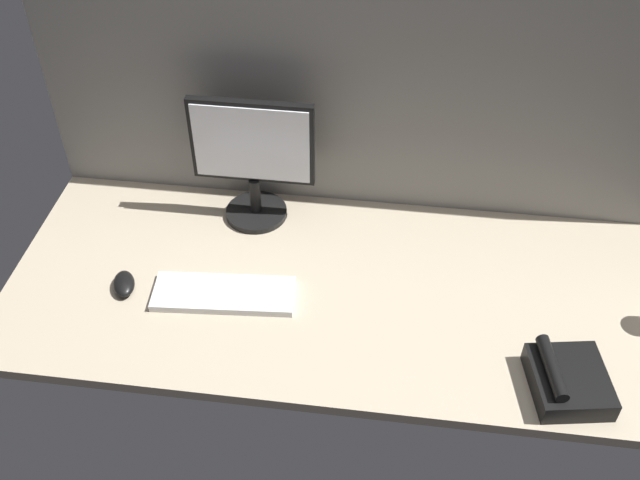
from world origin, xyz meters
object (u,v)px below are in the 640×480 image
at_px(keyboard, 224,294).
at_px(desk_phone, 567,380).
at_px(monitor, 253,157).
at_px(mouse, 124,284).

xyz_separation_m(keyboard, desk_phone, (0.85, -0.18, 0.02)).
height_order(monitor, mouse, monitor).
relative_size(keyboard, mouse, 3.85).
bearing_deg(mouse, monitor, 29.50).
xyz_separation_m(monitor, keyboard, (-0.02, -0.34, -0.19)).
bearing_deg(keyboard, monitor, 82.10).
height_order(monitor, desk_phone, monitor).
distance_m(keyboard, desk_phone, 0.87).
height_order(mouse, desk_phone, desk_phone).
bearing_deg(desk_phone, monitor, 147.66).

